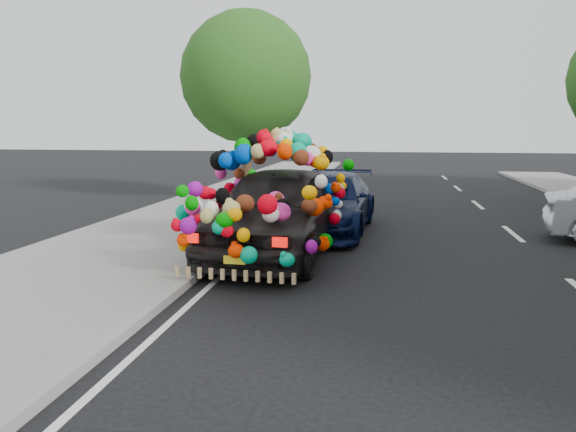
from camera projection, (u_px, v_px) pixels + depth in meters
The scene contains 6 objects.
ground at pixel (341, 286), 8.69m from camera, with size 100.00×100.00×0.00m, color black.
sidewalk at pixel (84, 271), 9.39m from camera, with size 4.00×60.00×0.12m, color gray.
kerb at pixel (196, 275), 9.06m from camera, with size 0.15×60.00×0.13m, color gray.
tree_near_sidewalk at pixel (246, 77), 17.94m from camera, with size 4.20×4.20×6.13m.
plush_art_car at pixel (278, 191), 10.67m from camera, with size 2.74×5.40×2.37m.
navy_sedan at pixel (328, 203), 13.17m from camera, with size 1.91×4.70×1.36m, color #061032.
Camera 1 is at (0.59, -8.43, 2.42)m, focal length 35.00 mm.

